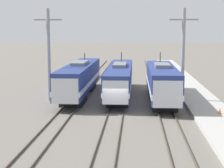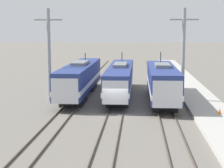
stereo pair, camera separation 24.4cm
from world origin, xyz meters
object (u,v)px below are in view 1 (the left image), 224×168
at_px(locomotive_far_right, 162,83).
at_px(catenary_tower_left, 49,54).
at_px(locomotive_center, 120,80).
at_px(traffic_cone, 220,111).
at_px(catenary_tower_right, 183,54).
at_px(locomotive_far_left, 79,79).

distance_m(locomotive_far_right, catenary_tower_left, 13.07).
bearing_deg(locomotive_center, traffic_cone, -45.64).
bearing_deg(catenary_tower_right, traffic_cone, -68.77).
relative_size(locomotive_far_left, catenary_tower_right, 1.90).
bearing_deg(locomotive_center, locomotive_far_left, -178.42).
bearing_deg(catenary_tower_left, traffic_cone, -21.34).
relative_size(locomotive_center, catenary_tower_right, 1.92).
bearing_deg(traffic_cone, locomotive_far_right, 125.08).
relative_size(locomotive_center, traffic_cone, 35.96).
relative_size(locomotive_far_right, catenary_tower_left, 1.58).
xyz_separation_m(locomotive_far_left, locomotive_center, (4.85, 0.13, -0.09)).
xyz_separation_m(locomotive_far_right, catenary_tower_right, (2.20, -0.08, 3.17)).
height_order(locomotive_far_left, catenary_tower_left, catenary_tower_left).
relative_size(locomotive_far_left, traffic_cone, 35.69).
height_order(locomotive_center, traffic_cone, locomotive_center).
bearing_deg(catenary_tower_left, locomotive_center, 21.55).
distance_m(catenary_tower_right, traffic_cone, 8.75).
xyz_separation_m(locomotive_far_right, traffic_cone, (4.87, -6.93, -1.57)).
xyz_separation_m(locomotive_center, locomotive_far_right, (4.85, -3.01, 0.12)).
distance_m(locomotive_far_right, catenary_tower_right, 3.86).
xyz_separation_m(catenary_tower_left, traffic_cone, (17.54, -6.85, -4.74)).
bearing_deg(locomotive_center, locomotive_far_right, -31.81).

